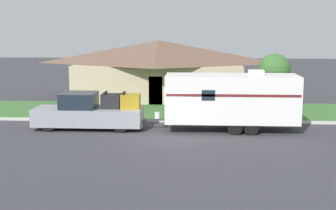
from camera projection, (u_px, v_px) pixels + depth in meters
The scene contains 8 objects.
ground_plane at pixel (162, 136), 24.48m from camera, with size 120.00×120.00×0.00m, color #38383D.
curb_strip at pixel (167, 121), 28.16m from camera, with size 80.00×0.30×0.14m.
lawn_strip at pixel (170, 111), 31.76m from camera, with size 80.00×7.00×0.03m.
house_across_street at pixel (159, 68), 36.92m from camera, with size 13.74×6.89×4.61m.
pickup_truck at pixel (90, 112), 26.16m from camera, with size 6.17×1.98×2.11m.
travel_trailer at pixel (232, 99), 25.55m from camera, with size 8.27×2.33×3.37m.
mailbox at pixel (257, 105), 28.41m from camera, with size 0.48×0.20×1.22m.
tree_in_yard at pixel (274, 70), 30.47m from camera, with size 2.08×2.08×3.95m.
Camera 1 is at (1.75, -23.80, 5.72)m, focal length 50.00 mm.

